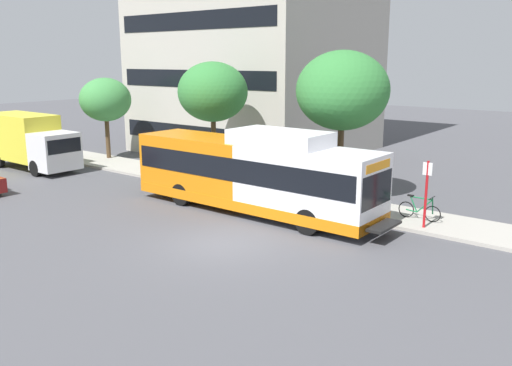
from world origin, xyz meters
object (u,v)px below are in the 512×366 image
at_px(street_tree_mid_block, 213,92).
at_px(street_tree_far_block, 105,100).
at_px(box_truck_background, 30,140).
at_px(street_tree_near_stop, 343,91).
at_px(transit_bus, 254,174).
at_px(bus_stop_sign_pole, 426,189).
at_px(bicycle_parked, 419,209).

height_order(street_tree_mid_block, street_tree_far_block, street_tree_mid_block).
xyz_separation_m(street_tree_mid_block, box_truck_background, (-4.98, 10.36, -2.99)).
bearing_deg(street_tree_near_stop, transit_bus, 154.36).
distance_m(transit_bus, street_tree_far_block, 15.91).
distance_m(bus_stop_sign_pole, bicycle_parked, 1.50).
distance_m(street_tree_mid_block, street_tree_far_block, 9.22).
xyz_separation_m(bus_stop_sign_pole, street_tree_near_stop, (1.98, 4.86, 3.43)).
relative_size(transit_bus, bicycle_parked, 6.96).
bearing_deg(transit_bus, street_tree_near_stop, -25.64).
bearing_deg(box_truck_background, bicycle_parked, -80.59).
relative_size(street_tree_mid_block, street_tree_far_block, 1.20).
distance_m(bus_stop_sign_pole, street_tree_near_stop, 6.27).
relative_size(bus_stop_sign_pole, street_tree_far_block, 0.50).
bearing_deg(bicycle_parked, street_tree_near_stop, 75.66).
bearing_deg(transit_bus, street_tree_far_block, 75.81).
distance_m(bus_stop_sign_pole, box_truck_background, 23.41).
bearing_deg(street_tree_far_block, street_tree_mid_block, -88.44).
distance_m(bicycle_parked, street_tree_mid_block, 13.06).
xyz_separation_m(bicycle_parked, street_tree_near_stop, (1.10, 4.32, 4.52)).
xyz_separation_m(transit_bus, box_truck_background, (-0.87, 16.45, 0.04)).
bearing_deg(transit_bus, bus_stop_sign_pole, -73.47).
bearing_deg(bus_stop_sign_pole, transit_bus, 106.53).
bearing_deg(bus_stop_sign_pole, street_tree_mid_block, 80.74).
xyz_separation_m(bicycle_parked, street_tree_far_block, (0.97, 21.50, 3.36)).
height_order(street_tree_near_stop, street_tree_mid_block, street_tree_near_stop).
bearing_deg(street_tree_near_stop, bus_stop_sign_pole, -112.21).
relative_size(bus_stop_sign_pole, street_tree_mid_block, 0.42).
height_order(bicycle_parked, box_truck_background, box_truck_background).
xyz_separation_m(street_tree_mid_block, street_tree_far_block, (-0.25, 9.18, -0.81)).
bearing_deg(transit_bus, street_tree_mid_block, 55.97).
bearing_deg(street_tree_near_stop, street_tree_mid_block, 89.19).
bearing_deg(bus_stop_sign_pole, box_truck_background, 97.06).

